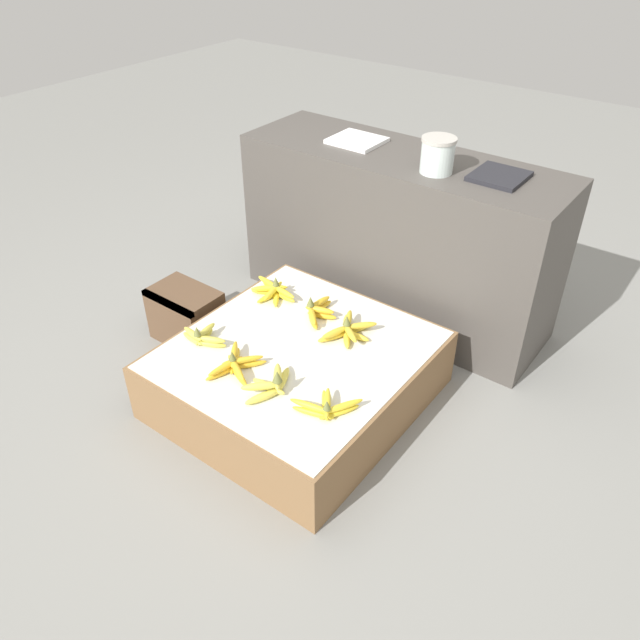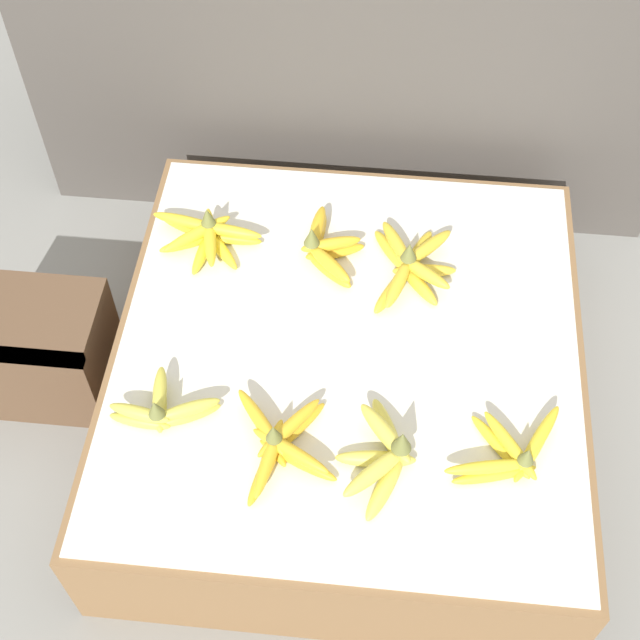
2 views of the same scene
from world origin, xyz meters
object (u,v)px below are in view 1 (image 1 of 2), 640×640
(wooden_crate, at_px, (186,315))
(glass_jar, at_px, (438,155))
(banana_bunch_middle_midright, at_px, (348,330))
(banana_bunch_middle_left, at_px, (274,291))
(banana_bunch_front_right, at_px, (326,407))
(banana_bunch_front_left, at_px, (203,337))
(banana_bunch_front_midright, at_px, (271,384))
(banana_bunch_middle_midleft, at_px, (317,311))
(banana_bunch_front_midleft, at_px, (235,364))
(foam_tray_white, at_px, (357,140))

(wooden_crate, xyz_separation_m, glass_jar, (0.81, 0.72, 0.73))
(glass_jar, bearing_deg, banana_bunch_middle_midright, -94.45)
(banana_bunch_middle_left, height_order, glass_jar, glass_jar)
(wooden_crate, height_order, banana_bunch_front_right, banana_bunch_front_right)
(glass_jar, bearing_deg, banana_bunch_front_left, -117.09)
(banana_bunch_front_midright, distance_m, banana_bunch_middle_midleft, 0.49)
(banana_bunch_front_left, distance_m, glass_jar, 1.19)
(banana_bunch_middle_midleft, relative_size, banana_bunch_middle_midright, 0.91)
(wooden_crate, relative_size, banana_bunch_middle_left, 1.30)
(banana_bunch_front_left, bearing_deg, banana_bunch_middle_midleft, 58.15)
(banana_bunch_middle_left, height_order, banana_bunch_middle_midright, banana_bunch_middle_midright)
(banana_bunch_front_midright, bearing_deg, banana_bunch_front_right, 7.20)
(banana_bunch_front_midright, height_order, glass_jar, glass_jar)
(banana_bunch_front_midleft, distance_m, glass_jar, 1.16)
(banana_bunch_front_left, bearing_deg, wooden_crate, 148.83)
(banana_bunch_front_right, bearing_deg, foam_tray_white, 120.03)
(banana_bunch_front_left, relative_size, banana_bunch_middle_midright, 0.86)
(banana_bunch_front_right, height_order, foam_tray_white, foam_tray_white)
(banana_bunch_front_left, xyz_separation_m, banana_bunch_front_midleft, (0.22, -0.05, -0.00))
(banana_bunch_middle_midleft, height_order, foam_tray_white, foam_tray_white)
(banana_bunch_front_midright, bearing_deg, banana_bunch_middle_midleft, 107.44)
(banana_bunch_front_right, bearing_deg, banana_bunch_front_left, 177.63)
(banana_bunch_middle_midright, relative_size, glass_jar, 1.68)
(glass_jar, distance_m, foam_tray_white, 0.47)
(banana_bunch_front_midleft, xyz_separation_m, banana_bunch_front_midright, (0.18, -0.01, 0.01))
(wooden_crate, relative_size, foam_tray_white, 1.39)
(banana_bunch_middle_midleft, bearing_deg, banana_bunch_front_left, -121.85)
(wooden_crate, bearing_deg, glass_jar, 41.45)
(banana_bunch_front_midright, bearing_deg, banana_bunch_front_midleft, 177.45)
(banana_bunch_front_left, distance_m, banana_bunch_middle_midright, 0.58)
(banana_bunch_front_left, relative_size, banana_bunch_middle_left, 0.85)
(banana_bunch_middle_midleft, xyz_separation_m, foam_tray_white, (-0.23, 0.61, 0.50))
(wooden_crate, xyz_separation_m, banana_bunch_front_left, (0.34, -0.21, 0.16))
(banana_bunch_middle_midright, bearing_deg, banana_bunch_front_right, -64.60)
(wooden_crate, bearing_deg, banana_bunch_front_midright, -19.31)
(banana_bunch_front_left, distance_m, foam_tray_white, 1.14)
(banana_bunch_middle_midright, bearing_deg, banana_bunch_front_midright, -93.80)
(banana_bunch_front_right, height_order, banana_bunch_middle_left, banana_bunch_middle_left)
(banana_bunch_middle_midright, distance_m, glass_jar, 0.79)
(banana_bunch_middle_midleft, bearing_deg, foam_tray_white, 111.10)
(banana_bunch_front_midleft, height_order, banana_bunch_middle_midleft, banana_bunch_middle_midleft)
(wooden_crate, height_order, banana_bunch_front_left, banana_bunch_front_left)
(banana_bunch_front_right, relative_size, glass_jar, 1.50)
(wooden_crate, height_order, banana_bunch_front_midleft, banana_bunch_front_midleft)
(banana_bunch_middle_midleft, relative_size, glass_jar, 1.53)
(foam_tray_white, bearing_deg, wooden_crate, -114.04)
(banana_bunch_front_left, xyz_separation_m, foam_tray_white, (0.02, 1.02, 0.51))
(banana_bunch_middle_left, bearing_deg, banana_bunch_middle_midleft, -3.20)
(wooden_crate, relative_size, banana_bunch_front_midleft, 1.38)
(banana_bunch_front_left, height_order, banana_bunch_front_midleft, banana_bunch_front_left)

